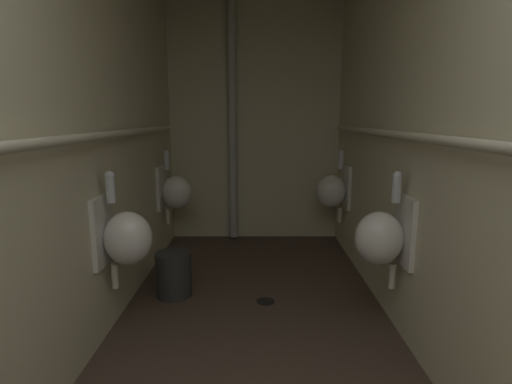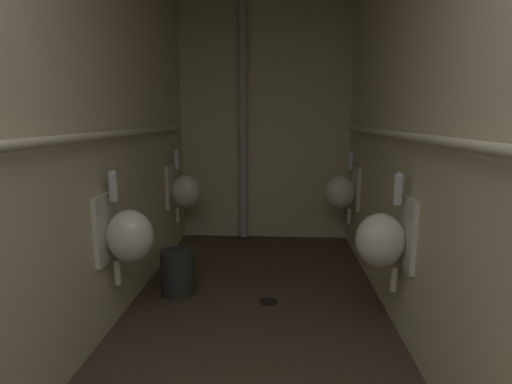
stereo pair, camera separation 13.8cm
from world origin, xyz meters
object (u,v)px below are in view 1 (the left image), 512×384
object	(u,v)px
floor_drain	(267,301)
waste_bin	(175,274)
urinal_right_mid	(384,237)
urinal_left_far	(176,191)
standpipe_back_wall	(234,125)
urinal_left_mid	(126,236)
urinal_right_far	(335,190)

from	to	relation	value
floor_drain	waste_bin	xyz separation A→B (m)	(-0.72, 0.12, 0.17)
urinal_right_mid	waste_bin	size ratio (longest dim) A/B	2.16
urinal_right_mid	waste_bin	world-z (taller)	urinal_right_mid
urinal_left_far	standpipe_back_wall	bearing A→B (deg)	41.90
urinal_left_far	urinal_right_mid	distance (m)	2.23
urinal_left_mid	urinal_right_mid	bearing A→B (deg)	-0.01
standpipe_back_wall	urinal_right_mid	bearing A→B (deg)	-62.76
urinal_right_far	standpipe_back_wall	world-z (taller)	standpipe_back_wall
standpipe_back_wall	floor_drain	xyz separation A→B (m)	(0.33, -1.60, -1.31)
urinal_left_mid	urinal_right_mid	size ratio (longest dim) A/B	1.00
waste_bin	urinal_right_far	bearing A→B (deg)	35.53
urinal_left_mid	standpipe_back_wall	distance (m)	2.22
urinal_right_mid	floor_drain	size ratio (longest dim) A/B	5.39
urinal_left_far	urinal_right_mid	xyz separation A→B (m)	(1.61, -1.54, 0.00)
urinal_right_mid	standpipe_back_wall	world-z (taller)	standpipe_back_wall
urinal_left_mid	urinal_right_mid	distance (m)	1.61
urinal_right_far	floor_drain	world-z (taller)	urinal_right_far
floor_drain	waste_bin	bearing A→B (deg)	170.42
urinal_left_far	urinal_right_far	size ratio (longest dim) A/B	1.00
urinal_right_far	standpipe_back_wall	bearing A→B (deg)	156.81
standpipe_back_wall	floor_drain	size ratio (longest dim) A/B	18.37
urinal_right_mid	standpipe_back_wall	xyz separation A→B (m)	(-1.05, 2.04, 0.65)
urinal_left_mid	waste_bin	distance (m)	0.76
urinal_left_mid	urinal_right_far	distance (m)	2.27
urinal_right_mid	urinal_right_far	world-z (taller)	same
urinal_right_mid	urinal_right_far	distance (m)	1.59
urinal_left_far	urinal_right_far	bearing A→B (deg)	1.90
urinal_right_mid	standpipe_back_wall	size ratio (longest dim) A/B	0.29
urinal_left_far	floor_drain	xyz separation A→B (m)	(0.90, -1.10, -0.65)
standpipe_back_wall	waste_bin	distance (m)	1.91
waste_bin	floor_drain	bearing A→B (deg)	-9.58
urinal_left_mid	floor_drain	world-z (taller)	urinal_left_mid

